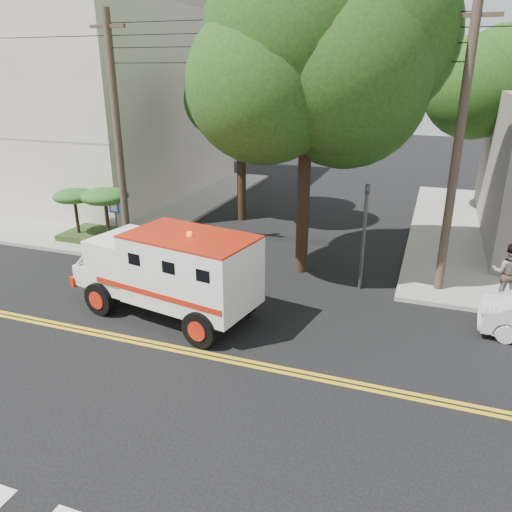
% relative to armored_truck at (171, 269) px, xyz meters
% --- Properties ---
extents(ground, '(100.00, 100.00, 0.00)m').
position_rel_armored_truck_xyz_m(ground, '(1.22, -1.73, -1.52)').
color(ground, black).
rests_on(ground, ground).
extents(sidewalk_nw, '(17.00, 17.00, 0.15)m').
position_rel_armored_truck_xyz_m(sidewalk_nw, '(-12.28, 11.77, -1.44)').
color(sidewalk_nw, gray).
rests_on(sidewalk_nw, ground).
extents(building_left, '(16.00, 14.00, 10.00)m').
position_rel_armored_truck_xyz_m(building_left, '(-14.28, 13.27, 3.63)').
color(building_left, beige).
rests_on(building_left, sidewalk_nw).
extents(utility_pole_left, '(0.28, 0.28, 9.00)m').
position_rel_armored_truck_xyz_m(utility_pole_left, '(-4.38, 4.27, 2.98)').
color(utility_pole_left, '#382D23').
rests_on(utility_pole_left, ground).
extents(utility_pole_right, '(0.28, 0.28, 9.00)m').
position_rel_armored_truck_xyz_m(utility_pole_right, '(7.52, 4.47, 2.98)').
color(utility_pole_right, '#382D23').
rests_on(utility_pole_right, ground).
extents(tree_main, '(6.08, 5.70, 9.85)m').
position_rel_armored_truck_xyz_m(tree_main, '(3.16, 4.48, 5.68)').
color(tree_main, black).
rests_on(tree_main, ground).
extents(tree_left, '(4.48, 4.20, 7.70)m').
position_rel_armored_truck_xyz_m(tree_left, '(-1.46, 10.06, 4.21)').
color(tree_left, black).
rests_on(tree_left, ground).
extents(traffic_signal, '(0.15, 0.18, 3.60)m').
position_rel_armored_truck_xyz_m(traffic_signal, '(5.02, 3.87, 0.71)').
color(traffic_signal, '#3F3F42').
rests_on(traffic_signal, ground).
extents(accessibility_sign, '(0.45, 0.10, 2.02)m').
position_rel_armored_truck_xyz_m(accessibility_sign, '(-4.98, 4.45, -0.15)').
color(accessibility_sign, '#3F3F42').
rests_on(accessibility_sign, ground).
extents(palm_planter, '(3.52, 2.63, 2.36)m').
position_rel_armored_truck_xyz_m(palm_planter, '(-6.22, 4.90, 0.13)').
color(palm_planter, '#1E3314').
rests_on(palm_planter, sidewalk_nw).
extents(armored_truck, '(6.14, 3.21, 2.67)m').
position_rel_armored_truck_xyz_m(armored_truck, '(0.00, 0.00, 0.00)').
color(armored_truck, white).
rests_on(armored_truck, ground).
extents(pedestrian_b, '(1.04, 0.88, 1.92)m').
position_rel_armored_truck_xyz_m(pedestrian_b, '(9.46, 4.13, -0.41)').
color(pedestrian_b, gray).
rests_on(pedestrian_b, sidewalk_ne).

